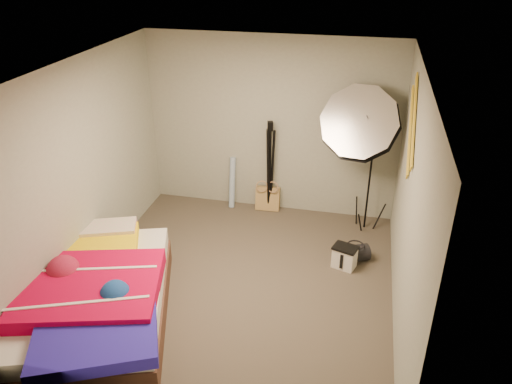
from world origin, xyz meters
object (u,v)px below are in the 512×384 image
(camera_tripod, at_px, (270,161))
(bed, at_px, (92,297))
(wrapping_roll, at_px, (232,183))
(camera_case, at_px, (344,258))
(tote_bag, at_px, (268,198))
(photo_umbrella, at_px, (360,124))
(duffel_bag, at_px, (355,253))

(camera_tripod, bearing_deg, bed, -115.54)
(wrapping_roll, height_order, camera_case, wrapping_roll)
(tote_bag, height_order, camera_tripod, camera_tripod)
(wrapping_roll, bearing_deg, photo_umbrella, -9.57)
(wrapping_roll, xyz_separation_m, bed, (-0.74, -2.75, -0.07))
(bed, height_order, camera_tripod, camera_tripod)
(bed, xyz_separation_m, photo_umbrella, (2.49, 2.45, 1.20))
(bed, bearing_deg, tote_bag, 65.14)
(tote_bag, relative_size, camera_tripod, 0.25)
(bed, bearing_deg, duffel_bag, 33.28)
(duffel_bag, height_order, bed, bed)
(camera_case, distance_m, camera_tripod, 1.79)
(duffel_bag, distance_m, camera_tripod, 1.78)
(tote_bag, height_order, wrapping_roll, wrapping_roll)
(camera_case, height_order, duffel_bag, camera_case)
(bed, xyz_separation_m, camera_tripod, (1.30, 2.72, 0.47))
(camera_case, bearing_deg, photo_umbrella, 106.92)
(photo_umbrella, xyz_separation_m, camera_tripod, (-1.19, 0.27, -0.73))
(bed, bearing_deg, photo_umbrella, 44.53)
(camera_tripod, bearing_deg, photo_umbrella, -12.78)
(tote_bag, xyz_separation_m, photo_umbrella, (1.22, -0.30, 1.34))
(wrapping_roll, bearing_deg, tote_bag, 0.00)
(duffel_bag, height_order, camera_tripod, camera_tripod)
(photo_umbrella, bearing_deg, camera_case, -91.26)
(duffel_bag, bearing_deg, camera_tripod, 115.30)
(tote_bag, xyz_separation_m, camera_case, (1.20, -1.21, -0.04))
(tote_bag, distance_m, photo_umbrella, 1.84)
(wrapping_roll, xyz_separation_m, camera_tripod, (0.56, -0.03, 0.41))
(camera_case, height_order, photo_umbrella, photo_umbrella)
(wrapping_roll, bearing_deg, camera_tripod, -2.58)
(tote_bag, distance_m, camera_tripod, 0.61)
(bed, distance_m, photo_umbrella, 3.70)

